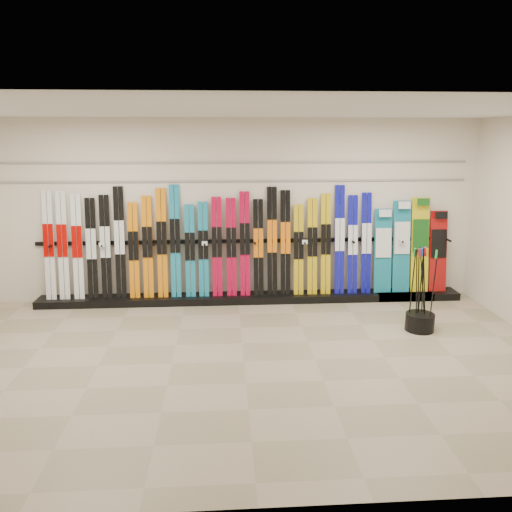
{
  "coord_description": "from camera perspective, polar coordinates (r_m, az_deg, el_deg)",
  "views": [
    {
      "loc": [
        -0.22,
        -5.69,
        2.74
      ],
      "look_at": [
        0.21,
        1.0,
        1.1
      ],
      "focal_mm": 35.0,
      "sensor_mm": 36.0,
      "label": 1
    }
  ],
  "objects": [
    {
      "name": "floor",
      "position": [
        6.32,
        -1.38,
        -11.96
      ],
      "size": [
        8.0,
        8.0,
        0.0
      ],
      "primitive_type": "plane",
      "color": "gray",
      "rests_on": "ground"
    },
    {
      "name": "back_wall",
      "position": [
        8.28,
        -2.16,
        5.14
      ],
      "size": [
        8.0,
        0.0,
        8.0
      ],
      "primitive_type": "plane",
      "rotation": [
        1.57,
        0.0,
        0.0
      ],
      "color": "beige",
      "rests_on": "floor"
    },
    {
      "name": "ceiling",
      "position": [
        5.7,
        -1.56,
        16.35
      ],
      "size": [
        8.0,
        8.0,
        0.0
      ],
      "primitive_type": "plane",
      "rotation": [
        3.14,
        0.0,
        0.0
      ],
      "color": "silver",
      "rests_on": "back_wall"
    },
    {
      "name": "ski_rack_base",
      "position": [
        8.42,
        -0.5,
        -4.81
      ],
      "size": [
        8.0,
        0.4,
        0.12
      ],
      "primitive_type": "cube",
      "color": "black",
      "rests_on": "floor"
    },
    {
      "name": "skis",
      "position": [
        8.23,
        -5.32,
        1.19
      ],
      "size": [
        5.37,
        0.26,
        1.83
      ],
      "color": "silver",
      "rests_on": "ski_rack_base"
    },
    {
      "name": "snowboards",
      "position": [
        8.84,
        17.24,
        0.85
      ],
      "size": [
        1.25,
        0.24,
        1.59
      ],
      "color": "#14728C",
      "rests_on": "ski_rack_base"
    },
    {
      "name": "pole_bin",
      "position": [
        7.57,
        18.21,
        -7.17
      ],
      "size": [
        0.41,
        0.41,
        0.25
      ],
      "primitive_type": "cylinder",
      "color": "black",
      "rests_on": "floor"
    },
    {
      "name": "ski_poles",
      "position": [
        7.46,
        18.36,
        -3.57
      ],
      "size": [
        0.33,
        0.31,
        1.18
      ],
      "color": "black",
      "rests_on": "pole_bin"
    },
    {
      "name": "slatwall_rail_0",
      "position": [
        8.2,
        -2.19,
        8.57
      ],
      "size": [
        7.6,
        0.02,
        0.03
      ],
      "primitive_type": "cube",
      "color": "gray",
      "rests_on": "back_wall"
    },
    {
      "name": "slatwall_rail_1",
      "position": [
        8.18,
        -2.21,
        10.66
      ],
      "size": [
        7.6,
        0.02,
        0.03
      ],
      "primitive_type": "cube",
      "color": "gray",
      "rests_on": "back_wall"
    }
  ]
}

